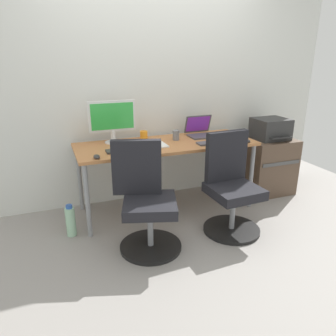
# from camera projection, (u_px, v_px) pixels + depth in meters

# --- Properties ---
(ground_plane) EXTENTS (5.28, 5.28, 0.00)m
(ground_plane) POSITION_uv_depth(u_px,v_px,m) (166.00, 207.00, 3.59)
(ground_plane) COLOR gray
(back_wall) EXTENTS (4.40, 0.04, 2.60)m
(back_wall) POSITION_uv_depth(u_px,v_px,m) (152.00, 84.00, 3.53)
(back_wall) COLOR silver
(back_wall) RESTS_ON ground
(desk) EXTENTS (1.85, 0.69, 0.74)m
(desk) POSITION_uv_depth(u_px,v_px,m) (166.00, 149.00, 3.36)
(desk) COLOR #B77542
(desk) RESTS_ON ground
(office_chair_left) EXTENTS (0.55, 0.55, 0.94)m
(office_chair_left) POSITION_uv_depth(u_px,v_px,m) (146.00, 202.00, 2.75)
(office_chair_left) COLOR black
(office_chair_left) RESTS_ON ground
(office_chair_right) EXTENTS (0.54, 0.54, 0.94)m
(office_chair_right) POSITION_uv_depth(u_px,v_px,m) (231.00, 188.00, 3.03)
(office_chair_right) COLOR black
(office_chair_right) RESTS_ON ground
(side_cabinet) EXTENTS (0.56, 0.51, 0.66)m
(side_cabinet) POSITION_uv_depth(u_px,v_px,m) (267.00, 165.00, 3.93)
(side_cabinet) COLOR brown
(side_cabinet) RESTS_ON ground
(printer) EXTENTS (0.38, 0.40, 0.24)m
(printer) POSITION_uv_depth(u_px,v_px,m) (270.00, 129.00, 3.78)
(printer) COLOR #2D2D2D
(printer) RESTS_ON side_cabinet
(water_bottle_on_floor) EXTENTS (0.09, 0.09, 0.31)m
(water_bottle_on_floor) POSITION_uv_depth(u_px,v_px,m) (71.00, 221.00, 2.99)
(water_bottle_on_floor) COLOR #A5D8B2
(water_bottle_on_floor) RESTS_ON ground
(desktop_monitor) EXTENTS (0.48, 0.18, 0.43)m
(desktop_monitor) POSITION_uv_depth(u_px,v_px,m) (112.00, 119.00, 3.27)
(desktop_monitor) COLOR silver
(desktop_monitor) RESTS_ON desk
(open_laptop) EXTENTS (0.31, 0.29, 0.22)m
(open_laptop) POSITION_uv_depth(u_px,v_px,m) (201.00, 131.00, 3.62)
(open_laptop) COLOR #4C4C51
(open_laptop) RESTS_ON desk
(keyboard_by_monitor) EXTENTS (0.34, 0.12, 0.02)m
(keyboard_by_monitor) POSITION_uv_depth(u_px,v_px,m) (124.00, 150.00, 3.05)
(keyboard_by_monitor) COLOR #2D2D2D
(keyboard_by_monitor) RESTS_ON desk
(keyboard_by_laptop) EXTENTS (0.34, 0.12, 0.02)m
(keyboard_by_laptop) POSITION_uv_depth(u_px,v_px,m) (213.00, 143.00, 3.31)
(keyboard_by_laptop) COLOR #515156
(keyboard_by_laptop) RESTS_ON desk
(mouse_by_monitor) EXTENTS (0.06, 0.10, 0.03)m
(mouse_by_monitor) POSITION_uv_depth(u_px,v_px,m) (97.00, 157.00, 2.84)
(mouse_by_monitor) COLOR #2D2D2D
(mouse_by_monitor) RESTS_ON desk
(mouse_by_laptop) EXTENTS (0.06, 0.10, 0.03)m
(mouse_by_laptop) POSITION_uv_depth(u_px,v_px,m) (247.00, 141.00, 3.36)
(mouse_by_laptop) COLOR #2D2D2D
(mouse_by_laptop) RESTS_ON desk
(coffee_mug) EXTENTS (0.08, 0.08, 0.09)m
(coffee_mug) POSITION_uv_depth(u_px,v_px,m) (144.00, 135.00, 3.46)
(coffee_mug) COLOR orange
(coffee_mug) RESTS_ON desk
(pen_cup) EXTENTS (0.07, 0.07, 0.10)m
(pen_cup) POSITION_uv_depth(u_px,v_px,m) (176.00, 135.00, 3.44)
(pen_cup) COLOR slate
(pen_cup) RESTS_ON desk
(phone_near_laptop) EXTENTS (0.07, 0.14, 0.01)m
(phone_near_laptop) POSITION_uv_depth(u_px,v_px,m) (223.00, 135.00, 3.66)
(phone_near_laptop) COLOR black
(phone_near_laptop) RESTS_ON desk
(paper_pile) EXTENTS (0.21, 0.30, 0.01)m
(paper_pile) POSITION_uv_depth(u_px,v_px,m) (155.00, 144.00, 3.27)
(paper_pile) COLOR white
(paper_pile) RESTS_ON desk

